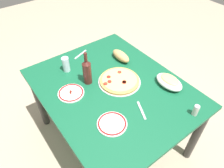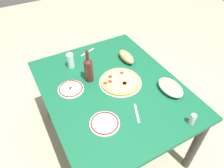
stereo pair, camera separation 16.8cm
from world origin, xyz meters
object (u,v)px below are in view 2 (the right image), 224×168
(water_glass, at_px, (71,61))
(side_plate_near, at_px, (105,123))
(spice_shaker, at_px, (193,119))
(side_plate_far, at_px, (71,89))
(wine_bottle, at_px, (89,69))
(dining_table, at_px, (112,96))
(bread_loaf, at_px, (126,57))
(pepperoni_pizza, at_px, (120,81))
(baked_pasta_dish, at_px, (171,87))

(water_glass, relative_size, side_plate_near, 0.64)
(side_plate_near, relative_size, spice_shaker, 2.39)
(side_plate_far, bearing_deg, wine_bottle, 100.97)
(dining_table, height_order, side_plate_far, side_plate_far)
(water_glass, bearing_deg, bread_loaf, 71.71)
(pepperoni_pizza, distance_m, bread_loaf, 0.31)
(dining_table, distance_m, side_plate_far, 0.35)
(wine_bottle, height_order, side_plate_far, wine_bottle)
(dining_table, xyz_separation_m, spice_shaker, (0.58, 0.30, 0.15))
(pepperoni_pizza, relative_size, side_plate_far, 1.71)
(wine_bottle, bearing_deg, baked_pasta_dish, 50.02)
(side_plate_far, xyz_separation_m, spice_shaker, (0.71, 0.60, 0.03))
(side_plate_far, bearing_deg, dining_table, 66.94)
(bread_loaf, bearing_deg, wine_bottle, -78.71)
(dining_table, bearing_deg, baked_pasta_dish, 55.65)
(dining_table, height_order, baked_pasta_dish, baked_pasta_dish)
(bread_loaf, bearing_deg, dining_table, -49.23)
(bread_loaf, bearing_deg, pepperoni_pizza, -40.48)
(water_glass, height_order, side_plate_far, water_glass)
(baked_pasta_dish, distance_m, side_plate_near, 0.60)
(pepperoni_pizza, xyz_separation_m, baked_pasta_dish, (0.27, 0.30, 0.03))
(wine_bottle, xyz_separation_m, bread_loaf, (-0.08, 0.41, -0.08))
(water_glass, bearing_deg, spice_shaker, 26.82)
(water_glass, bearing_deg, side_plate_near, -2.18)
(baked_pasta_dish, distance_m, wine_bottle, 0.66)
(wine_bottle, relative_size, water_glass, 2.18)
(baked_pasta_dish, relative_size, spice_shaker, 2.76)
(wine_bottle, distance_m, water_glass, 0.25)
(dining_table, relative_size, baked_pasta_dish, 5.48)
(pepperoni_pizza, xyz_separation_m, bread_loaf, (-0.24, 0.20, 0.03))
(baked_pasta_dish, relative_size, bread_loaf, 1.13)
(side_plate_near, bearing_deg, wine_bottle, 168.23)
(dining_table, height_order, pepperoni_pizza, pepperoni_pizza)
(side_plate_far, bearing_deg, spice_shaker, 40.61)
(dining_table, relative_size, pepperoni_pizza, 3.73)
(pepperoni_pizza, height_order, baked_pasta_dish, baked_pasta_dish)
(side_plate_far, xyz_separation_m, bread_loaf, (-0.12, 0.59, 0.03))
(baked_pasta_dish, relative_size, side_plate_far, 1.16)
(water_glass, bearing_deg, dining_table, 25.67)
(wine_bottle, xyz_separation_m, water_glass, (-0.24, -0.07, -0.05))
(pepperoni_pizza, relative_size, wine_bottle, 1.22)
(pepperoni_pizza, bearing_deg, wine_bottle, -126.43)
(pepperoni_pizza, xyz_separation_m, water_glass, (-0.39, -0.28, 0.05))
(baked_pasta_dish, xyz_separation_m, water_glass, (-0.66, -0.57, 0.03))
(pepperoni_pizza, relative_size, side_plate_near, 1.69)
(dining_table, height_order, side_plate_near, side_plate_near)
(water_glass, height_order, side_plate_near, water_glass)
(water_glass, relative_size, side_plate_far, 0.64)
(dining_table, height_order, spice_shaker, spice_shaker)
(side_plate_far, bearing_deg, baked_pasta_dish, 60.35)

